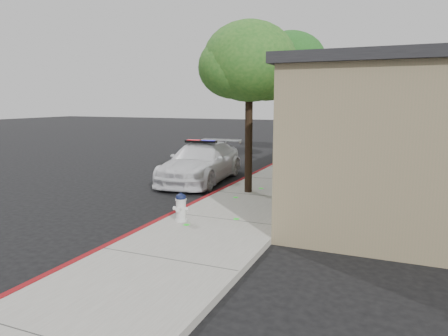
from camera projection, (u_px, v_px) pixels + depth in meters
ground at (171, 218)px, 11.53m from camera, size 120.00×120.00×0.00m
sidewalk at (259, 197)px, 13.63m from camera, size 3.20×60.00×0.15m
red_curb at (216, 193)px, 14.22m from camera, size 0.14×60.00×0.16m
clapboard_building at (426, 128)px, 16.79m from camera, size 7.30×20.89×4.24m
police_car at (201, 162)px, 16.67m from camera, size 2.60×5.52×1.68m
fire_hydrant at (181, 207)px, 10.62m from camera, size 0.43×0.37×0.75m
street_tree_near at (250, 65)px, 13.48m from camera, size 3.29×3.09×5.65m
street_tree_mid at (291, 65)px, 19.45m from camera, size 3.30×3.42×6.30m
street_tree_far at (314, 81)px, 23.81m from camera, size 3.22×2.94×5.56m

